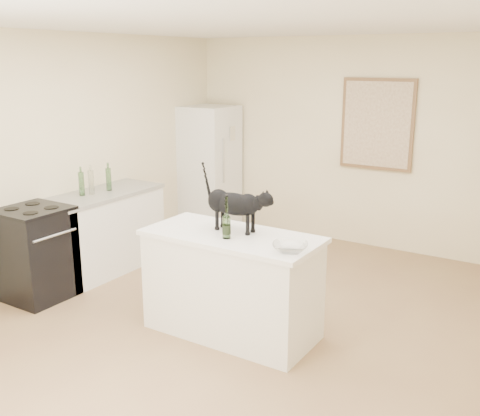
# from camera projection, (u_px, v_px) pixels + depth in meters

# --- Properties ---
(floor) EXTENTS (5.50, 5.50, 0.00)m
(floor) POSITION_uv_depth(u_px,v_px,m) (235.00, 320.00, 5.14)
(floor) COLOR #9A7B52
(floor) RESTS_ON ground
(ceiling) EXTENTS (5.50, 5.50, 0.00)m
(ceiling) POSITION_uv_depth(u_px,v_px,m) (234.00, 22.00, 4.48)
(ceiling) COLOR white
(ceiling) RESTS_ON ground
(wall_back) EXTENTS (4.50, 0.00, 4.50)m
(wall_back) POSITION_uv_depth(u_px,v_px,m) (353.00, 143.00, 7.06)
(wall_back) COLOR #FFF2C5
(wall_back) RESTS_ON ground
(wall_left) EXTENTS (0.00, 5.50, 5.50)m
(wall_left) POSITION_uv_depth(u_px,v_px,m) (57.00, 158.00, 5.97)
(wall_left) COLOR #FFF2C5
(wall_left) RESTS_ON ground
(island_base) EXTENTS (1.44, 0.67, 0.86)m
(island_base) POSITION_uv_depth(u_px,v_px,m) (232.00, 286.00, 4.82)
(island_base) COLOR white
(island_base) RESTS_ON floor
(island_top) EXTENTS (1.50, 0.70, 0.04)m
(island_top) POSITION_uv_depth(u_px,v_px,m) (232.00, 236.00, 4.70)
(island_top) COLOR white
(island_top) RESTS_ON island_base
(left_cabinets) EXTENTS (0.60, 1.40, 0.86)m
(left_cabinets) POSITION_uv_depth(u_px,v_px,m) (103.00, 233.00, 6.29)
(left_cabinets) COLOR white
(left_cabinets) RESTS_ON floor
(left_countertop) EXTENTS (0.62, 1.44, 0.04)m
(left_countertop) POSITION_uv_depth(u_px,v_px,m) (101.00, 194.00, 6.17)
(left_countertop) COLOR gray
(left_countertop) RESTS_ON left_cabinets
(stove) EXTENTS (0.60, 0.60, 0.90)m
(stove) POSITION_uv_depth(u_px,v_px,m) (36.00, 254.00, 5.55)
(stove) COLOR black
(stove) RESTS_ON floor
(fridge) EXTENTS (0.68, 0.68, 1.70)m
(fridge) POSITION_uv_depth(u_px,v_px,m) (209.00, 168.00, 7.85)
(fridge) COLOR white
(fridge) RESTS_ON floor
(artwork_frame) EXTENTS (0.90, 0.03, 1.10)m
(artwork_frame) POSITION_uv_depth(u_px,v_px,m) (377.00, 124.00, 6.81)
(artwork_frame) COLOR brown
(artwork_frame) RESTS_ON wall_back
(artwork_canvas) EXTENTS (0.82, 0.00, 1.02)m
(artwork_canvas) POSITION_uv_depth(u_px,v_px,m) (377.00, 124.00, 6.80)
(artwork_canvas) COLOR beige
(artwork_canvas) RESTS_ON wall_back
(black_cat) EXTENTS (0.61, 0.20, 0.42)m
(black_cat) POSITION_uv_depth(u_px,v_px,m) (234.00, 207.00, 4.73)
(black_cat) COLOR black
(black_cat) RESTS_ON island_top
(wine_bottle) EXTENTS (0.09, 0.09, 0.32)m
(wine_bottle) POSITION_uv_depth(u_px,v_px,m) (226.00, 220.00, 4.54)
(wine_bottle) COLOR #325B24
(wine_bottle) RESTS_ON island_top
(glass_bowl) EXTENTS (0.35, 0.35, 0.07)m
(glass_bowl) POSITION_uv_depth(u_px,v_px,m) (290.00, 248.00, 4.26)
(glass_bowl) COLOR white
(glass_bowl) RESTS_ON island_top
(fridge_paper) EXTENTS (0.02, 0.15, 0.20)m
(fridge_paper) POSITION_uv_depth(u_px,v_px,m) (233.00, 133.00, 7.62)
(fridge_paper) COLOR silver
(fridge_paper) RESTS_ON fridge
(counter_bottle_cluster) EXTENTS (0.12, 0.40, 0.26)m
(counter_bottle_cluster) POSITION_uv_depth(u_px,v_px,m) (94.00, 182.00, 6.09)
(counter_bottle_cluster) COLOR #1B5020
(counter_bottle_cluster) RESTS_ON left_countertop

